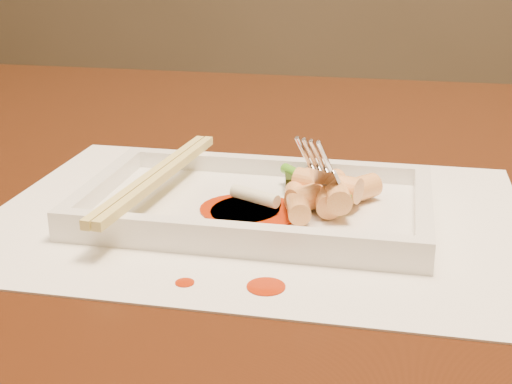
% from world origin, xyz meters
% --- Properties ---
extents(table, '(1.40, 0.90, 0.75)m').
position_xyz_m(table, '(0.00, 0.00, 0.65)').
color(table, black).
rests_on(table, ground).
extents(placemat, '(0.40, 0.30, 0.00)m').
position_xyz_m(placemat, '(0.08, -0.11, 0.75)').
color(placemat, white).
rests_on(placemat, table).
extents(sauce_splatter_a, '(0.02, 0.02, 0.00)m').
position_xyz_m(sauce_splatter_a, '(0.11, -0.22, 0.75)').
color(sauce_splatter_a, '#AA2405').
rests_on(sauce_splatter_a, placemat).
extents(sauce_splatter_b, '(0.01, 0.01, 0.00)m').
position_xyz_m(sauce_splatter_b, '(0.06, -0.23, 0.75)').
color(sauce_splatter_b, '#AA2405').
rests_on(sauce_splatter_b, placemat).
extents(plate_base, '(0.26, 0.16, 0.01)m').
position_xyz_m(plate_base, '(0.08, -0.11, 0.76)').
color(plate_base, white).
rests_on(plate_base, placemat).
extents(plate_rim_far, '(0.26, 0.01, 0.01)m').
position_xyz_m(plate_rim_far, '(0.08, -0.03, 0.77)').
color(plate_rim_far, white).
rests_on(plate_rim_far, plate_base).
extents(plate_rim_near, '(0.26, 0.01, 0.01)m').
position_xyz_m(plate_rim_near, '(0.08, -0.18, 0.77)').
color(plate_rim_near, white).
rests_on(plate_rim_near, plate_base).
extents(plate_rim_left, '(0.01, 0.14, 0.01)m').
position_xyz_m(plate_rim_left, '(-0.04, -0.11, 0.77)').
color(plate_rim_left, white).
rests_on(plate_rim_left, plate_base).
extents(plate_rim_right, '(0.01, 0.14, 0.01)m').
position_xyz_m(plate_rim_right, '(0.21, -0.11, 0.77)').
color(plate_rim_right, white).
rests_on(plate_rim_right, plate_base).
extents(veg_piece, '(0.04, 0.03, 0.01)m').
position_xyz_m(veg_piece, '(0.12, -0.07, 0.77)').
color(veg_piece, black).
rests_on(veg_piece, plate_base).
extents(scallion_white, '(0.04, 0.03, 0.01)m').
position_xyz_m(scallion_white, '(0.09, -0.12, 0.77)').
color(scallion_white, '#EAEACC').
rests_on(scallion_white, plate_base).
extents(scallion_green, '(0.06, 0.07, 0.01)m').
position_xyz_m(scallion_green, '(0.13, -0.09, 0.77)').
color(scallion_green, '#3B8D16').
rests_on(scallion_green, plate_base).
extents(chopstick_a, '(0.03, 0.21, 0.01)m').
position_xyz_m(chopstick_a, '(0.00, -0.11, 0.78)').
color(chopstick_a, '#DAC66D').
rests_on(chopstick_a, plate_rim_near).
extents(chopstick_b, '(0.03, 0.21, 0.01)m').
position_xyz_m(chopstick_b, '(0.01, -0.11, 0.78)').
color(chopstick_b, '#DAC66D').
rests_on(chopstick_b, plate_rim_near).
extents(fork, '(0.09, 0.10, 0.14)m').
position_xyz_m(fork, '(0.15, -0.09, 0.83)').
color(fork, silver).
rests_on(fork, plate_base).
extents(sauce_blob_0, '(0.07, 0.07, 0.00)m').
position_xyz_m(sauce_blob_0, '(0.09, -0.12, 0.76)').
color(sauce_blob_0, '#AA2405').
rests_on(sauce_blob_0, plate_base).
extents(sauce_blob_1, '(0.04, 0.04, 0.00)m').
position_xyz_m(sauce_blob_1, '(0.09, -0.11, 0.76)').
color(sauce_blob_1, '#AA2405').
rests_on(sauce_blob_1, plate_base).
extents(sauce_blob_2, '(0.06, 0.06, 0.00)m').
position_xyz_m(sauce_blob_2, '(0.07, -0.12, 0.76)').
color(sauce_blob_2, '#AA2405').
rests_on(sauce_blob_2, plate_base).
extents(rice_cake_0, '(0.04, 0.05, 0.02)m').
position_xyz_m(rice_cake_0, '(0.13, -0.11, 0.77)').
color(rice_cake_0, '#FDC576').
rests_on(rice_cake_0, plate_base).
extents(rice_cake_1, '(0.04, 0.04, 0.02)m').
position_xyz_m(rice_cake_1, '(0.13, -0.08, 0.77)').
color(rice_cake_1, '#FDC576').
rests_on(rice_cake_1, plate_base).
extents(rice_cake_2, '(0.05, 0.04, 0.02)m').
position_xyz_m(rice_cake_2, '(0.14, -0.10, 0.78)').
color(rice_cake_2, '#FDC576').
rests_on(rice_cake_2, plate_base).
extents(rice_cake_3, '(0.03, 0.05, 0.02)m').
position_xyz_m(rice_cake_3, '(0.12, -0.12, 0.77)').
color(rice_cake_3, '#FDC576').
rests_on(rice_cake_3, plate_base).
extents(rice_cake_4, '(0.03, 0.04, 0.02)m').
position_xyz_m(rice_cake_4, '(0.14, -0.11, 0.77)').
color(rice_cake_4, '#FDC576').
rests_on(rice_cake_4, plate_base).
extents(rice_cake_5, '(0.03, 0.05, 0.02)m').
position_xyz_m(rice_cake_5, '(0.15, -0.12, 0.78)').
color(rice_cake_5, '#FDC576').
rests_on(rice_cake_5, plate_base).
extents(rice_cake_6, '(0.05, 0.05, 0.02)m').
position_xyz_m(rice_cake_6, '(0.15, -0.09, 0.77)').
color(rice_cake_6, '#FDC576').
rests_on(rice_cake_6, plate_base).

